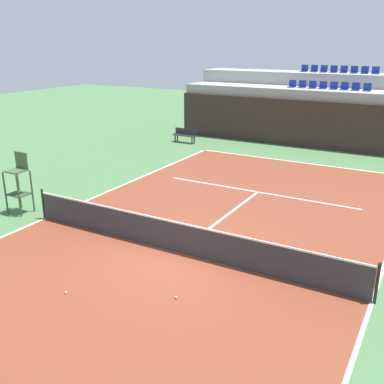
{
  "coord_description": "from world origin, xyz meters",
  "views": [
    {
      "loc": [
        6.27,
        -10.21,
        5.95
      ],
      "look_at": [
        -0.64,
        2.0,
        1.2
      ],
      "focal_mm": 41.85,
      "sensor_mm": 36.0,
      "label": 1
    }
  ],
  "objects": [
    {
      "name": "service_line_far",
      "position": [
        0.0,
        6.4,
        0.01
      ],
      "size": [
        8.26,
        0.1,
        0.0
      ],
      "primitive_type": "cube",
      "color": "white",
      "rests_on": "court_surface"
    },
    {
      "name": "seating_row_lower",
      "position": [
        -0.0,
        17.11,
        3.39
      ],
      "size": [
        4.79,
        0.44,
        0.44
      ],
      "color": "navy",
      "rests_on": "stands_tier_lower"
    },
    {
      "name": "tennis_ball_2",
      "position": [
        1.28,
        -2.17,
        0.04
      ],
      "size": [
        0.07,
        0.07,
        0.07
      ],
      "primitive_type": "sphere",
      "color": "#CCE033",
      "rests_on": "court_surface"
    },
    {
      "name": "ground_plane",
      "position": [
        0.0,
        0.0,
        0.0
      ],
      "size": [
        80.0,
        80.0,
        0.0
      ],
      "primitive_type": "plane",
      "color": "#477042"
    },
    {
      "name": "baseline_far",
      "position": [
        0.0,
        11.95,
        0.01
      ],
      "size": [
        11.0,
        0.1,
        0.0
      ],
      "primitive_type": "cube",
      "color": "white",
      "rests_on": "court_surface"
    },
    {
      "name": "sideline_right",
      "position": [
        5.45,
        0.0,
        0.01
      ],
      "size": [
        0.1,
        24.0,
        0.0
      ],
      "primitive_type": "cube",
      "color": "white",
      "rests_on": "court_surface"
    },
    {
      "name": "stands_tier_lower",
      "position": [
        0.0,
        17.01,
        1.63
      ],
      "size": [
        17.8,
        2.4,
        3.26
      ],
      "primitive_type": "cube",
      "color": "#9E9E99",
      "rests_on": "ground_plane"
    },
    {
      "name": "umpire_chair",
      "position": [
        -6.7,
        0.06,
        1.19
      ],
      "size": [
        0.76,
        0.66,
        2.2
      ],
      "color": "#334C2D",
      "rests_on": "ground_plane"
    },
    {
      "name": "court_surface",
      "position": [
        0.0,
        0.0,
        0.01
      ],
      "size": [
        11.0,
        24.0,
        0.01
      ],
      "primitive_type": "cube",
      "color": "brown",
      "rests_on": "ground_plane"
    },
    {
      "name": "seating_row_upper",
      "position": [
        -0.0,
        19.51,
        4.18
      ],
      "size": [
        4.79,
        0.44,
        0.44
      ],
      "color": "navy",
      "rests_on": "stands_tier_upper"
    },
    {
      "name": "back_wall",
      "position": [
        0.0,
        15.66,
        1.36
      ],
      "size": [
        17.8,
        0.3,
        2.72
      ],
      "primitive_type": "cube",
      "color": "#33231E",
      "rests_on": "ground_plane"
    },
    {
      "name": "player_bench",
      "position": [
        -7.48,
        13.23,
        0.51
      ],
      "size": [
        1.5,
        0.4,
        0.85
      ],
      "color": "#232328",
      "rests_on": "ground_plane"
    },
    {
      "name": "stands_tier_upper",
      "position": [
        0.0,
        19.41,
        2.03
      ],
      "size": [
        17.8,
        2.4,
        4.06
      ],
      "primitive_type": "cube",
      "color": "#9E9E99",
      "rests_on": "ground_plane"
    },
    {
      "name": "tennis_net",
      "position": [
        0.0,
        0.0,
        0.51
      ],
      "size": [
        11.08,
        0.08,
        1.07
      ],
      "color": "black",
      "rests_on": "court_surface"
    },
    {
      "name": "centre_service_line",
      "position": [
        0.0,
        3.2,
        0.01
      ],
      "size": [
        0.1,
        6.4,
        0.0
      ],
      "primitive_type": "cube",
      "color": "white",
      "rests_on": "court_surface"
    },
    {
      "name": "tennis_ball_0",
      "position": [
        -1.22,
        -3.33,
        0.04
      ],
      "size": [
        0.07,
        0.07,
        0.07
      ],
      "primitive_type": "sphere",
      "color": "#CCE033",
      "rests_on": "court_surface"
    },
    {
      "name": "sideline_left",
      "position": [
        -5.45,
        0.0,
        0.01
      ],
      "size": [
        0.1,
        24.0,
        0.0
      ],
      "primitive_type": "cube",
      "color": "white",
      "rests_on": "court_surface"
    }
  ]
}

